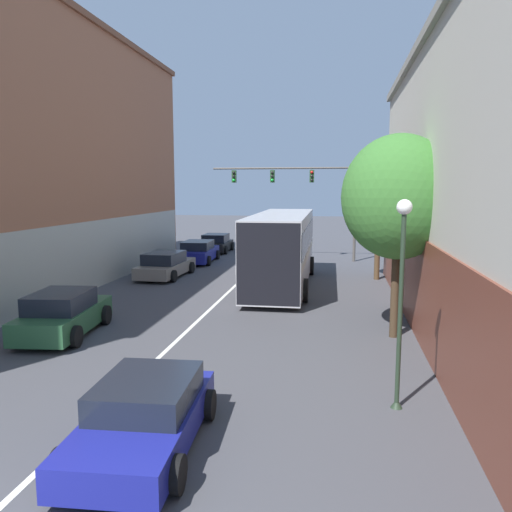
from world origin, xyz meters
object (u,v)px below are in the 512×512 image
object	(u,v)px
parked_car_left_far	(165,265)
bus	(282,246)
parked_car_left_near	(63,314)
parked_car_left_distant	(216,243)
hatchback_foreground	(145,416)
traffic_signal_gantry	(305,188)
parked_car_left_mid	(198,252)
street_tree_far	(379,199)
street_lamp	(401,288)
street_tree_near	(399,198)

from	to	relation	value
parked_car_left_far	bus	bearing A→B (deg)	-100.37
parked_car_left_near	parked_car_left_distant	world-z (taller)	parked_car_left_near
hatchback_foreground	parked_car_left_far	world-z (taller)	parked_car_left_far
hatchback_foreground	parked_car_left_near	size ratio (longest dim) A/B	0.97
hatchback_foreground	traffic_signal_gantry	bearing A→B (deg)	-6.21
parked_car_left_mid	street_tree_far	world-z (taller)	street_tree_far
hatchback_foreground	street_tree_far	xyz separation A→B (m)	(5.45, 18.07, 3.58)
bus	street_lamp	distance (m)	13.72
bus	parked_car_left_far	world-z (taller)	bus
traffic_signal_gantry	street_lamp	size ratio (longest dim) A/B	2.08
bus	traffic_signal_gantry	xyz separation A→B (m)	(0.49, 8.83, 2.77)
bus	parked_car_left_mid	distance (m)	9.30
parked_car_left_near	parked_car_left_mid	distance (m)	16.14
street_lamp	hatchback_foreground	bearing A→B (deg)	-152.89
parked_car_left_mid	traffic_signal_gantry	distance (m)	8.05
street_lamp	street_tree_near	xyz separation A→B (m)	(0.48, 5.36, 1.79)
hatchback_foreground	street_tree_far	world-z (taller)	street_tree_far
parked_car_left_far	street_lamp	world-z (taller)	street_lamp
parked_car_left_mid	parked_car_left_far	world-z (taller)	parked_car_left_mid
parked_car_left_far	traffic_signal_gantry	bearing A→B (deg)	-40.98
street_lamp	street_tree_far	world-z (taller)	street_tree_far
parked_car_left_distant	traffic_signal_gantry	distance (m)	8.51
parked_car_left_near	traffic_signal_gantry	size ratio (longest dim) A/B	0.46
parked_car_left_far	traffic_signal_gantry	xyz separation A→B (m)	(6.91, 7.44, 4.09)
parked_car_left_far	street_tree_near	size ratio (longest dim) A/B	0.72
parked_car_left_near	parked_car_left_mid	world-z (taller)	parked_car_left_near
parked_car_left_distant	street_tree_near	xyz separation A→B (m)	(10.74, -19.75, 3.81)
traffic_signal_gantry	street_tree_far	xyz separation A→B (m)	(4.19, -6.31, -0.56)
parked_car_left_distant	street_tree_near	bearing A→B (deg)	-152.47
parked_car_left_mid	street_tree_near	world-z (taller)	street_tree_near
bus	traffic_signal_gantry	bearing A→B (deg)	-4.00
bus	street_tree_near	distance (m)	9.29
parked_car_left_far	street_tree_near	distance (m)	14.72
parked_car_left_near	traffic_signal_gantry	world-z (taller)	traffic_signal_gantry
parked_car_left_mid	traffic_signal_gantry	xyz separation A→B (m)	(6.65, 1.99, 4.08)
parked_car_left_distant	street_tree_near	size ratio (longest dim) A/B	0.62
bus	street_lamp	xyz separation A→B (m)	(4.00, -13.10, 0.68)
street_tree_near	hatchback_foreground	bearing A→B (deg)	-123.95
bus	parked_car_left_mid	world-z (taller)	bus
parked_car_left_near	bus	bearing A→B (deg)	-39.39
parked_car_left_far	hatchback_foreground	bearing A→B (deg)	-159.67
hatchback_foreground	street_tree_far	distance (m)	19.21
traffic_signal_gantry	street_tree_near	world-z (taller)	street_tree_near
street_lamp	street_tree_far	bearing A→B (deg)	87.50
parked_car_left_distant	hatchback_foreground	bearing A→B (deg)	-169.73
street_tree_near	street_tree_far	bearing A→B (deg)	88.88
parked_car_left_distant	street_tree_far	distance (m)	14.91
street_lamp	parked_car_left_mid	bearing A→B (deg)	116.97
parked_car_left_far	street_lamp	size ratio (longest dim) A/B	1.02
bus	parked_car_left_distant	size ratio (longest dim) A/B	2.74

